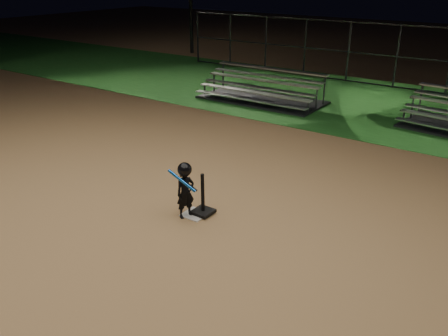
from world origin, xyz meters
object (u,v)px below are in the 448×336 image
home_plate (195,214)px  batting_tee (203,206)px  child_batter (185,189)px  bleacher_left (261,95)px

home_plate → batting_tee: bearing=45.9°
home_plate → child_batter: (-0.10, -0.15, 0.59)m
home_plate → batting_tee: (0.11, 0.12, 0.17)m
bleacher_left → home_plate: bearing=-68.0°
batting_tee → home_plate: bearing=-134.1°
child_batter → bleacher_left: child_batter is taller
home_plate → bleacher_left: 8.81m
batting_tee → child_batter: (-0.21, -0.27, 0.42)m
home_plate → batting_tee: 0.23m
home_plate → child_batter: 0.62m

